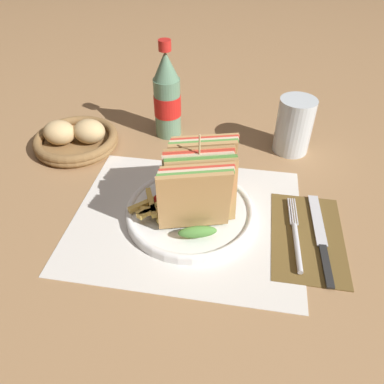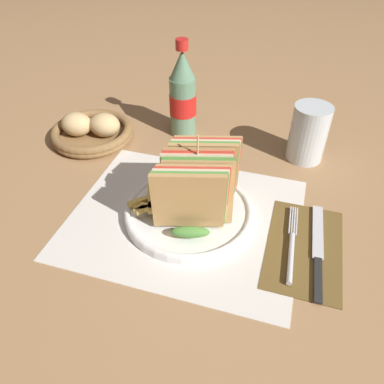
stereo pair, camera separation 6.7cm
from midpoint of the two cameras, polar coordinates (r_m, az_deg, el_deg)
name	(u,v)px [view 2 (the right image)]	position (r m, az deg, el deg)	size (l,w,h in m)	color
ground_plane	(200,209)	(0.70, 3.98, -2.76)	(4.00, 4.00, 0.00)	#9E754C
placemat	(185,217)	(0.68, 1.78, -3.99)	(0.41, 0.33, 0.00)	silver
plate_main	(189,211)	(0.68, 2.35, -3.09)	(0.23, 0.23, 0.02)	white
club_sandwich	(198,184)	(0.63, 3.97, 1.12)	(0.13, 0.18, 0.16)	tan
fries_pile	(156,204)	(0.66, -2.63, -2.00)	(0.10, 0.09, 0.02)	#E0B756
ketchup_blob	(163,197)	(0.68, -1.65, -0.88)	(0.04, 0.03, 0.01)	maroon
napkin	(304,247)	(0.67, 19.56, -8.06)	(0.12, 0.21, 0.00)	brown
fork	(291,249)	(0.65, 17.84, -8.45)	(0.02, 0.17, 0.01)	silver
knife	(318,250)	(0.67, 21.46, -8.31)	(0.02, 0.21, 0.00)	black
coke_bottle_near	(183,96)	(0.87, 0.87, 14.35)	(0.06, 0.06, 0.22)	slate
glass_near	(308,136)	(0.85, 19.44, 7.93)	(0.08, 0.08, 0.12)	silver
bread_basket	(92,131)	(0.90, -12.93, 8.91)	(0.19, 0.19, 0.07)	olive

